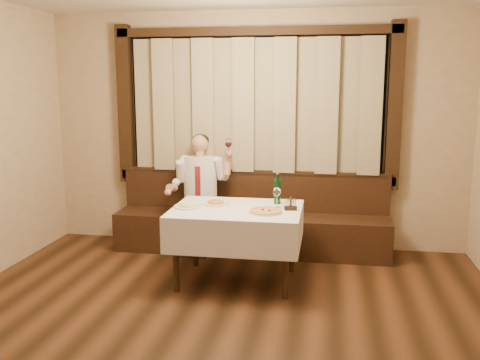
% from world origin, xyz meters
% --- Properties ---
extents(room, '(5.01, 6.01, 2.81)m').
position_xyz_m(room, '(-0.00, 0.97, 1.50)').
color(room, black).
rests_on(room, ground).
extents(banquette, '(3.20, 0.61, 0.94)m').
position_xyz_m(banquette, '(0.00, 2.72, 0.31)').
color(banquette, black).
rests_on(banquette, ground).
extents(dining_table, '(1.27, 0.97, 0.76)m').
position_xyz_m(dining_table, '(0.00, 1.70, 0.65)').
color(dining_table, black).
rests_on(dining_table, ground).
extents(pizza, '(0.32, 0.32, 0.03)m').
position_xyz_m(pizza, '(0.30, 1.56, 0.77)').
color(pizza, white).
rests_on(pizza, dining_table).
extents(pasta_red, '(0.27, 0.27, 0.09)m').
position_xyz_m(pasta_red, '(-0.24, 1.82, 0.79)').
color(pasta_red, white).
rests_on(pasta_red, dining_table).
extents(pasta_cream, '(0.28, 0.28, 0.10)m').
position_xyz_m(pasta_cream, '(-0.48, 1.65, 0.80)').
color(pasta_cream, white).
rests_on(pasta_cream, dining_table).
extents(green_bottle, '(0.07, 0.07, 0.32)m').
position_xyz_m(green_bottle, '(0.38, 1.95, 0.89)').
color(green_bottle, '#125423').
rests_on(green_bottle, dining_table).
extents(table_wine_glass, '(0.08, 0.08, 0.21)m').
position_xyz_m(table_wine_glass, '(0.39, 1.77, 0.91)').
color(table_wine_glass, white).
rests_on(table_wine_glass, dining_table).
extents(cruet_caddy, '(0.13, 0.08, 0.13)m').
position_xyz_m(cruet_caddy, '(0.53, 1.70, 0.80)').
color(cruet_caddy, black).
rests_on(cruet_caddy, dining_table).
extents(seated_man, '(0.75, 0.56, 1.38)m').
position_xyz_m(seated_man, '(-0.60, 2.63, 0.80)').
color(seated_man, black).
rests_on(seated_man, ground).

